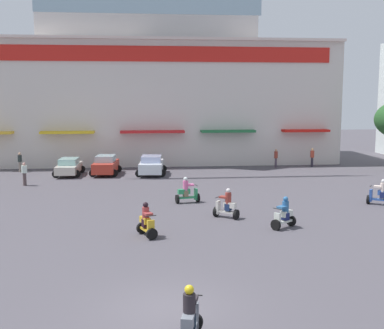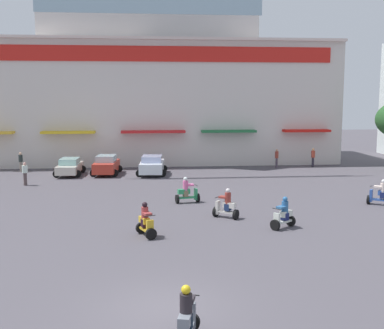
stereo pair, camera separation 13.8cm
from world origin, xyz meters
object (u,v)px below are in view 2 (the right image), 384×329
object	(u,v)px
parked_car_0	(70,167)
parked_car_2	(152,165)
scooter_rider_7	(226,206)
scooter_rider_2	(187,318)
scooter_rider_9	(146,222)
scooter_rider_3	(283,215)
pedestrian_3	(313,156)
scooter_rider_8	(187,192)
pedestrian_0	(25,172)
pedestrian_2	(21,161)
pedestrian_1	(277,157)
scooter_rider_4	(381,194)
parked_car_1	(106,165)

from	to	relation	value
parked_car_0	parked_car_2	xyz separation A→B (m)	(6.62, -0.32, 0.08)
scooter_rider_7	parked_car_0	bearing A→B (deg)	124.07
parked_car_2	scooter_rider_7	distance (m)	15.32
parked_car_2	scooter_rider_7	bearing A→B (deg)	-76.20
scooter_rider_2	scooter_rider_9	bearing A→B (deg)	95.94
scooter_rider_3	pedestrian_3	xyz separation A→B (m)	(8.38, 19.94, 0.35)
scooter_rider_8	scooter_rider_9	xyz separation A→B (m)	(-2.47, -6.96, 0.02)
parked_car_2	scooter_rider_9	bearing A→B (deg)	-91.72
parked_car_2	pedestrian_3	size ratio (longest dim) A/B	2.45
parked_car_0	pedestrian_0	size ratio (longest dim) A/B	2.45
pedestrian_2	pedestrian_3	xyz separation A→B (m)	(25.45, 0.35, 0.03)
scooter_rider_2	scooter_rider_3	xyz separation A→B (m)	(5.59, 10.69, -0.03)
scooter_rider_7	pedestrian_1	world-z (taller)	pedestrian_1
pedestrian_3	parked_car_2	bearing A→B (deg)	-168.91
scooter_rider_4	pedestrian_2	size ratio (longest dim) A/B	0.93
parked_car_1	scooter_rider_9	xyz separation A→B (m)	(3.15, -18.25, -0.14)
parked_car_1	parked_car_2	size ratio (longest dim) A/B	0.94
parked_car_0	scooter_rider_8	distance (m)	14.15
parked_car_2	pedestrian_2	world-z (taller)	pedestrian_2
pedestrian_2	scooter_rider_4	bearing A→B (deg)	-32.18
scooter_rider_3	scooter_rider_4	world-z (taller)	scooter_rider_4
parked_car_1	scooter_rider_8	world-z (taller)	parked_car_1
parked_car_2	scooter_rider_7	xyz separation A→B (m)	(3.65, -14.87, -0.13)
scooter_rider_3	pedestrian_2	size ratio (longest dim) A/B	0.93
parked_car_0	parked_car_2	size ratio (longest dim) A/B	0.97
parked_car_1	pedestrian_1	size ratio (longest dim) A/B	2.38
pedestrian_3	scooter_rider_3	bearing A→B (deg)	-112.80
scooter_rider_7	pedestrian_1	bearing A→B (deg)	67.11
parked_car_2	pedestrian_0	bearing A→B (deg)	-155.71
parked_car_2	scooter_rider_4	xyz separation A→B (m)	(13.16, -12.71, -0.13)
scooter_rider_2	pedestrian_2	world-z (taller)	pedestrian_2
scooter_rider_7	scooter_rider_8	size ratio (longest dim) A/B	1.01
pedestrian_2	pedestrian_0	bearing A→B (deg)	-74.00
scooter_rider_3	pedestrian_1	size ratio (longest dim) A/B	0.92
parked_car_1	parked_car_2	xyz separation A→B (m)	(3.69, -0.34, -0.01)
pedestrian_0	pedestrian_2	bearing A→B (deg)	106.00
parked_car_1	pedestrian_0	size ratio (longest dim) A/B	2.38
pedestrian_1	scooter_rider_3	bearing A→B (deg)	-104.21
scooter_rider_4	pedestrian_3	world-z (taller)	pedestrian_3
parked_car_0	scooter_rider_3	distance (m)	21.57
parked_car_0	pedestrian_0	distance (m)	5.08
pedestrian_1	scooter_rider_4	bearing A→B (deg)	-82.56
parked_car_1	pedestrian_3	xyz separation A→B (m)	(18.16, 2.50, 0.19)
scooter_rider_7	pedestrian_2	size ratio (longest dim) A/B	0.96
pedestrian_1	pedestrian_0	bearing A→B (deg)	-161.05
parked_car_1	scooter_rider_7	world-z (taller)	scooter_rider_7
scooter_rider_4	pedestrian_0	distance (m)	23.86
scooter_rider_2	pedestrian_3	xyz separation A→B (m)	(13.97, 30.63, 0.32)
parked_car_1	scooter_rider_2	world-z (taller)	scooter_rider_2
scooter_rider_4	scooter_rider_8	bearing A→B (deg)	171.12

